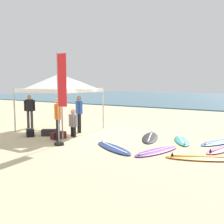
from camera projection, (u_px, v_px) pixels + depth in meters
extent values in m
plane|color=beige|center=(98.00, 135.00, 11.54)|extent=(80.00, 80.00, 0.00)
cube|color=#386B84|center=(222.00, 99.00, 37.66)|extent=(80.00, 36.00, 0.10)
cylinder|color=#B7B7BC|center=(14.00, 110.00, 12.29)|extent=(0.07, 0.07, 2.05)
cylinder|color=#B7B7BC|center=(62.00, 114.00, 10.70)|extent=(0.07, 0.07, 2.05)
cylinder|color=#B7B7BC|center=(59.00, 106.00, 14.82)|extent=(0.07, 0.07, 2.05)
cylinder|color=#B7B7BC|center=(103.00, 108.00, 13.23)|extent=(0.07, 0.07, 2.05)
cube|color=white|center=(36.00, 91.00, 11.39)|extent=(3.01, 0.03, 0.18)
cube|color=white|center=(80.00, 89.00, 13.92)|extent=(3.01, 0.03, 0.18)
cube|color=white|center=(38.00, 90.00, 13.45)|extent=(0.03, 3.01, 0.18)
cube|color=white|center=(85.00, 91.00, 11.86)|extent=(0.03, 3.01, 0.18)
pyramid|color=white|center=(60.00, 81.00, 12.61)|extent=(3.13, 3.13, 0.70)
ellipsoid|color=#19847F|center=(181.00, 141.00, 10.31)|extent=(1.25, 1.88, 0.07)
cube|color=white|center=(181.00, 140.00, 10.31)|extent=(0.72, 1.44, 0.01)
cone|color=white|center=(185.00, 143.00, 9.55)|extent=(0.09, 0.09, 0.12)
ellipsoid|color=purple|center=(157.00, 151.00, 8.74)|extent=(1.14, 2.13, 0.07)
cube|color=white|center=(157.00, 150.00, 8.74)|extent=(0.56, 1.68, 0.01)
cone|color=white|center=(140.00, 153.00, 8.19)|extent=(0.09, 0.09, 0.12)
ellipsoid|color=pink|center=(221.00, 149.00, 8.97)|extent=(0.99, 1.87, 0.07)
cube|color=black|center=(221.00, 148.00, 8.96)|extent=(0.49, 1.48, 0.01)
cone|color=black|center=(210.00, 150.00, 8.47)|extent=(0.09, 0.09, 0.12)
ellipsoid|color=black|center=(150.00, 137.00, 10.94)|extent=(1.35, 2.38, 0.07)
cube|color=white|center=(150.00, 136.00, 10.93)|extent=(0.69, 1.87, 0.01)
cone|color=white|center=(152.00, 131.00, 11.84)|extent=(0.09, 0.09, 0.12)
ellipsoid|color=navy|center=(113.00, 148.00, 9.17)|extent=(2.16, 1.56, 0.07)
cube|color=white|center=(113.00, 147.00, 9.16)|extent=(1.62, 0.93, 0.01)
cone|color=white|center=(102.00, 140.00, 9.92)|extent=(0.09, 0.09, 0.12)
ellipsoid|color=orange|center=(204.00, 158.00, 7.94)|extent=(2.36, 1.53, 0.07)
cube|color=black|center=(204.00, 157.00, 7.94)|extent=(1.81, 0.86, 0.01)
cone|color=black|center=(172.00, 154.00, 8.05)|extent=(0.09, 0.09, 0.12)
ellipsoid|color=blue|center=(220.00, 142.00, 10.08)|extent=(1.45, 2.20, 0.07)
cube|color=white|center=(220.00, 141.00, 10.08)|extent=(0.83, 1.67, 0.01)
cone|color=white|center=(205.00, 142.00, 9.60)|extent=(0.09, 0.09, 0.12)
cylinder|color=#2D2D33|center=(28.00, 120.00, 13.33)|extent=(0.13, 0.13, 0.88)
cylinder|color=#2D2D33|center=(32.00, 120.00, 13.36)|extent=(0.13, 0.13, 0.88)
cube|color=black|center=(30.00, 105.00, 13.26)|extent=(0.41, 0.41, 0.60)
sphere|color=#9E7051|center=(29.00, 97.00, 13.21)|extent=(0.21, 0.21, 0.21)
cylinder|color=black|center=(25.00, 106.00, 13.22)|extent=(0.09, 0.09, 0.54)
cylinder|color=black|center=(34.00, 105.00, 13.30)|extent=(0.09, 0.09, 0.54)
cylinder|color=black|center=(80.00, 123.00, 12.08)|extent=(0.13, 0.13, 0.88)
cylinder|color=black|center=(79.00, 123.00, 12.24)|extent=(0.13, 0.13, 0.88)
cube|color=#2851B2|center=(79.00, 107.00, 12.08)|extent=(0.42, 0.38, 0.60)
sphere|color=#9E7051|center=(79.00, 98.00, 12.03)|extent=(0.21, 0.21, 0.21)
cylinder|color=#2851B2|center=(81.00, 108.00, 11.87)|extent=(0.09, 0.09, 0.54)
cylinder|color=#2851B2|center=(78.00, 107.00, 12.29)|extent=(0.09, 0.09, 0.54)
cylinder|color=black|center=(58.00, 130.00, 10.30)|extent=(0.13, 0.13, 0.88)
cylinder|color=black|center=(58.00, 130.00, 10.47)|extent=(0.13, 0.13, 0.88)
cube|color=orange|center=(57.00, 112.00, 10.30)|extent=(0.42, 0.40, 0.60)
sphere|color=beige|center=(57.00, 101.00, 10.25)|extent=(0.21, 0.21, 0.21)
cylinder|color=orange|center=(58.00, 113.00, 10.08)|extent=(0.09, 0.09, 0.54)
cylinder|color=orange|center=(57.00, 111.00, 10.52)|extent=(0.09, 0.09, 0.54)
cylinder|color=black|center=(75.00, 132.00, 11.12)|extent=(0.13, 0.13, 0.45)
cylinder|color=black|center=(72.00, 131.00, 11.25)|extent=(0.13, 0.13, 0.45)
cube|color=gray|center=(73.00, 121.00, 11.13)|extent=(0.41, 0.31, 0.52)
sphere|color=tan|center=(73.00, 112.00, 11.09)|extent=(0.21, 0.21, 0.21)
cylinder|color=gray|center=(76.00, 122.00, 10.96)|extent=(0.09, 0.09, 0.47)
cylinder|color=gray|center=(70.00, 120.00, 11.31)|extent=(0.09, 0.09, 0.47)
cylinder|color=#99999E|center=(58.00, 100.00, 9.57)|extent=(0.04, 0.04, 3.40)
cube|color=red|center=(62.00, 80.00, 9.38)|extent=(0.40, 0.02, 1.90)
cylinder|color=black|center=(59.00, 144.00, 9.75)|extent=(0.36, 0.36, 0.08)
cube|color=#232328|center=(49.00, 133.00, 11.46)|extent=(0.67, 0.61, 0.28)
cube|color=#4C1919|center=(58.00, 135.00, 10.85)|extent=(0.44, 0.66, 0.28)
cube|color=black|center=(30.00, 133.00, 11.38)|extent=(0.67, 0.62, 0.28)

